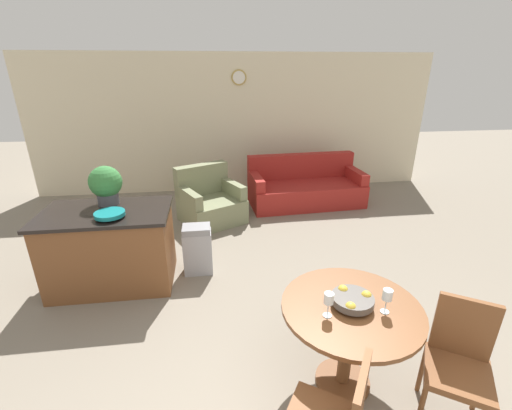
% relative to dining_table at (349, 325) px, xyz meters
% --- Properties ---
extents(wall_back, '(8.00, 0.09, 2.70)m').
position_rel_dining_table_xyz_m(wall_back, '(-0.46, 5.03, 0.75)').
color(wall_back, beige).
rests_on(wall_back, ground_plane).
extents(dining_table, '(1.05, 1.05, 0.77)m').
position_rel_dining_table_xyz_m(dining_table, '(0.00, 0.00, 0.00)').
color(dining_table, brown).
rests_on(dining_table, ground_plane).
extents(dining_chair_near_right, '(0.58, 0.58, 0.95)m').
position_rel_dining_table_xyz_m(dining_chair_near_right, '(0.67, -0.35, -0.07)').
color(dining_chair_near_right, brown).
rests_on(dining_chair_near_right, ground_plane).
extents(fruit_bowl, '(0.31, 0.31, 0.11)m').
position_rel_dining_table_xyz_m(fruit_bowl, '(0.00, 0.00, 0.23)').
color(fruit_bowl, '#4C4742').
rests_on(fruit_bowl, dining_table).
extents(wine_glass_left, '(0.07, 0.07, 0.19)m').
position_rel_dining_table_xyz_m(wine_glass_left, '(-0.22, -0.08, 0.32)').
color(wine_glass_left, silver).
rests_on(wine_glass_left, dining_table).
extents(wine_glass_right, '(0.07, 0.07, 0.19)m').
position_rel_dining_table_xyz_m(wine_glass_right, '(0.21, -0.10, 0.32)').
color(wine_glass_right, silver).
rests_on(wine_glass_right, dining_table).
extents(kitchen_island, '(1.41, 0.86, 0.93)m').
position_rel_dining_table_xyz_m(kitchen_island, '(-2.19, 1.74, -0.13)').
color(kitchen_island, brown).
rests_on(kitchen_island, ground_plane).
extents(teal_bowl, '(0.31, 0.31, 0.07)m').
position_rel_dining_table_xyz_m(teal_bowl, '(-2.08, 1.54, 0.38)').
color(teal_bowl, '#147A7F').
rests_on(teal_bowl, kitchen_island).
extents(potted_plant, '(0.37, 0.37, 0.46)m').
position_rel_dining_table_xyz_m(potted_plant, '(-2.20, 1.95, 0.58)').
color(potted_plant, '#4C4C51').
rests_on(potted_plant, kitchen_island).
extents(trash_bin, '(0.35, 0.26, 0.63)m').
position_rel_dining_table_xyz_m(trash_bin, '(-1.21, 1.85, -0.29)').
color(trash_bin, '#9E9EA3').
rests_on(trash_bin, ground_plane).
extents(couch, '(2.13, 1.07, 0.88)m').
position_rel_dining_table_xyz_m(couch, '(0.75, 3.99, -0.30)').
color(couch, maroon).
rests_on(couch, ground_plane).
extents(armchair, '(1.21, 1.18, 0.91)m').
position_rel_dining_table_xyz_m(armchair, '(-1.04, 3.41, -0.29)').
color(armchair, '#7A7F5B').
rests_on(armchair, ground_plane).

